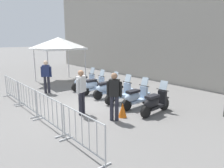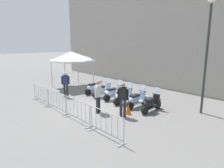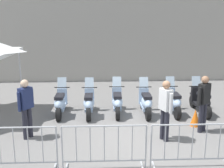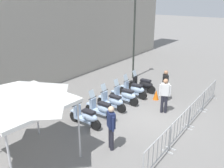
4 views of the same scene
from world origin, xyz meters
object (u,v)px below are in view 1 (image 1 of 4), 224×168
(barrier_segment_2, at_px, (48,112))
(barrier_segment_3, at_px, (82,133))
(officer_by_barriers, at_px, (114,94))
(traffic_cone, at_px, (123,110))
(motorcycle_5, at_px, (155,103))
(officer_mid_plaza, at_px, (46,75))
(motorcycle_1, at_px, (94,85))
(canopy_tent, at_px, (58,43))
(motorcycle_3, at_px, (119,93))
(motorcycle_0, at_px, (84,82))
(motorcycle_2, at_px, (107,89))
(officer_near_row_end, at_px, (81,90))
(barrier_segment_1, at_px, (27,99))
(barrier_segment_0, at_px, (12,89))
(motorcycle_4, at_px, (136,97))

(barrier_segment_2, xyz_separation_m, barrier_segment_3, (2.04, 0.11, 0.00))
(officer_by_barriers, relative_size, traffic_cone, 3.15)
(motorcycle_5, distance_m, officer_mid_plaza, 5.99)
(motorcycle_1, bearing_deg, traffic_cone, -14.84)
(canopy_tent, bearing_deg, motorcycle_5, 2.93)
(motorcycle_3, height_order, officer_by_barriers, officer_by_barriers)
(motorcycle_0, relative_size, motorcycle_2, 1.00)
(motorcycle_0, height_order, traffic_cone, motorcycle_0)
(motorcycle_3, height_order, traffic_cone, motorcycle_3)
(motorcycle_1, xyz_separation_m, barrier_segment_2, (2.70, -3.44, 0.07))
(motorcycle_0, relative_size, motorcycle_1, 1.00)
(motorcycle_5, bearing_deg, traffic_cone, -113.30)
(officer_near_row_end, bearing_deg, barrier_segment_1, -136.25)
(canopy_tent, bearing_deg, officer_near_row_end, -16.52)
(motorcycle_3, bearing_deg, officer_near_row_end, -81.27)
(motorcycle_0, distance_m, canopy_tent, 3.57)
(motorcycle_1, distance_m, barrier_segment_0, 3.92)
(motorcycle_2, bearing_deg, officer_mid_plaza, -141.86)
(motorcycle_4, bearing_deg, motorcycle_0, -177.23)
(motorcycle_5, height_order, canopy_tent, canopy_tent)
(motorcycle_3, relative_size, barrier_segment_0, 0.88)
(officer_near_row_end, xyz_separation_m, canopy_tent, (-6.20, 1.84, 1.54))
(motorcycle_4, bearing_deg, barrier_segment_2, -94.24)
(motorcycle_2, xyz_separation_m, traffic_cone, (2.48, -1.06, -0.18))
(barrier_segment_0, xyz_separation_m, officer_mid_plaza, (-0.22, 1.78, 0.46))
(traffic_cone, bearing_deg, canopy_tent, 174.02)
(officer_mid_plaza, distance_m, traffic_cone, 5.20)
(barrier_segment_0, bearing_deg, motorcycle_5, 36.30)
(motorcycle_4, xyz_separation_m, barrier_segment_2, (-0.27, -3.65, 0.07))
(motorcycle_1, distance_m, barrier_segment_3, 5.80)
(barrier_segment_3, distance_m, officer_near_row_end, 2.82)
(barrier_segment_3, height_order, officer_near_row_end, officer_near_row_end)
(motorcycle_5, height_order, officer_near_row_end, officer_near_row_end)
(motorcycle_2, bearing_deg, traffic_cone, -23.11)
(motorcycle_0, bearing_deg, motorcycle_3, 1.73)
(barrier_segment_3, bearing_deg, barrier_segment_1, -176.87)
(barrier_segment_0, distance_m, barrier_segment_1, 2.04)
(barrier_segment_2, xyz_separation_m, traffic_cone, (0.76, 2.53, -0.25))
(barrier_segment_0, xyz_separation_m, barrier_segment_2, (4.08, 0.22, 0.00))
(motorcycle_4, relative_size, barrier_segment_3, 0.88)
(barrier_segment_1, distance_m, barrier_segment_2, 2.04)
(motorcycle_2, relative_size, barrier_segment_1, 0.88)
(barrier_segment_0, distance_m, barrier_segment_2, 4.08)
(barrier_segment_0, distance_m, canopy_tent, 4.77)
(barrier_segment_0, bearing_deg, barrier_segment_3, 3.13)
(motorcycle_2, height_order, barrier_segment_1, motorcycle_2)
(motorcycle_2, relative_size, officer_mid_plaza, 1.00)
(motorcycle_1, xyz_separation_m, motorcycle_2, (0.98, 0.14, 0.00))
(barrier_segment_2, bearing_deg, motorcycle_1, 128.11)
(motorcycle_0, distance_m, motorcycle_3, 2.98)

